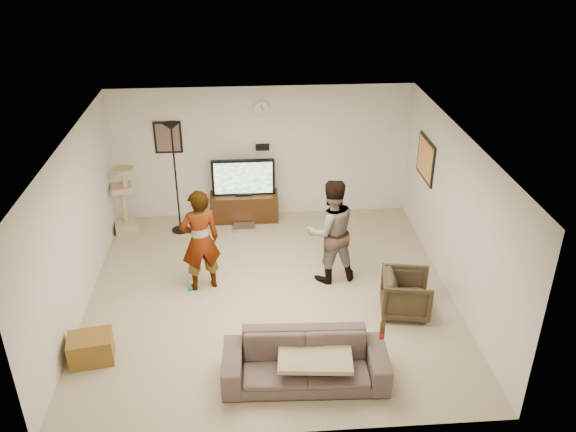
{
  "coord_description": "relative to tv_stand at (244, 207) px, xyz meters",
  "views": [
    {
      "loc": [
        -0.3,
        -7.55,
        5.25
      ],
      "look_at": [
        0.28,
        0.2,
        1.23
      ],
      "focal_mm": 36.99,
      "sensor_mm": 36.0,
      "label": 1
    }
  ],
  "objects": [
    {
      "name": "wall_left",
      "position": [
        -2.38,
        -2.5,
        0.99
      ],
      "size": [
        0.04,
        5.5,
        2.5
      ],
      "primitive_type": "cube",
      "color": "white",
      "rests_on": "floor"
    },
    {
      "name": "tv",
      "position": [
        0.0,
        0.0,
        0.61
      ],
      "size": [
        1.16,
        0.08,
        0.69
      ],
      "primitive_type": "cube",
      "color": "black",
      "rests_on": "tv_stand"
    },
    {
      "name": "cat_tree",
      "position": [
        -2.16,
        -0.31,
        0.37
      ],
      "size": [
        0.49,
        0.49,
        1.27
      ],
      "primitive_type": "cube",
      "rotation": [
        0.0,
        0.0,
        0.24
      ],
      "color": "tan",
      "rests_on": "floor"
    },
    {
      "name": "wall_front",
      "position": [
        0.37,
        -5.25,
        0.99
      ],
      "size": [
        5.5,
        0.04,
        2.5
      ],
      "primitive_type": "cube",
      "color": "white",
      "rests_on": "floor"
    },
    {
      "name": "side_table",
      "position": [
        -2.03,
        -3.84,
        -0.08
      ],
      "size": [
        0.62,
        0.51,
        0.37
      ],
      "primitive_type": "cube",
      "rotation": [
        0.0,
        0.0,
        0.17
      ],
      "color": "brown",
      "rests_on": "floor"
    },
    {
      "name": "wall_clock",
      "position": [
        0.37,
        0.22,
        1.84
      ],
      "size": [
        0.26,
        0.04,
        0.26
      ],
      "primitive_type": "cylinder",
      "rotation": [
        1.57,
        0.0,
        0.0
      ],
      "color": "white",
      "rests_on": "wall_back"
    },
    {
      "name": "throw_blanket",
      "position": [
        0.83,
        -4.41,
        0.14
      ],
      "size": [
        0.96,
        0.78,
        0.06
      ],
      "primitive_type": "cube",
      "rotation": [
        0.0,
        0.0,
        -0.09
      ],
      "color": "tan",
      "rests_on": "sofa"
    },
    {
      "name": "tv_stand",
      "position": [
        0.0,
        0.0,
        0.0
      ],
      "size": [
        1.26,
        0.45,
        0.53
      ],
      "primitive_type": "cube",
      "color": "black",
      "rests_on": "floor"
    },
    {
      "name": "floor_lamp",
      "position": [
        -1.18,
        -0.36,
        0.77
      ],
      "size": [
        0.32,
        0.32,
        2.06
      ],
      "primitive_type": "cylinder",
      "color": "black",
      "rests_on": "floor"
    },
    {
      "name": "toy_ball",
      "position": [
        -0.87,
        -2.33,
        -0.22
      ],
      "size": [
        0.08,
        0.08,
        0.08
      ],
      "primitive_type": "sphere",
      "color": "#009077",
      "rests_on": "floor"
    },
    {
      "name": "floor",
      "position": [
        0.37,
        -2.5,
        -0.27
      ],
      "size": [
        5.5,
        5.5,
        0.02
      ],
      "primitive_type": "cube",
      "color": "tan",
      "rests_on": "ground"
    },
    {
      "name": "wall_back",
      "position": [
        0.37,
        0.25,
        0.99
      ],
      "size": [
        5.5,
        0.04,
        2.5
      ],
      "primitive_type": "cube",
      "color": "white",
      "rests_on": "floor"
    },
    {
      "name": "person_right",
      "position": [
        1.33,
        -2.13,
        0.59
      ],
      "size": [
        0.94,
        0.8,
        1.7
      ],
      "primitive_type": "imported",
      "rotation": [
        0.0,
        0.0,
        3.35
      ],
      "color": "navy",
      "rests_on": "floor"
    },
    {
      "name": "sofa",
      "position": [
        0.71,
        -4.41,
        0.03
      ],
      "size": [
        2.07,
        0.88,
        0.59
      ],
      "primitive_type": "imported",
      "rotation": [
        0.0,
        0.0,
        -0.04
      ],
      "color": "#4C3E39",
      "rests_on": "floor"
    },
    {
      "name": "wall_speaker",
      "position": [
        0.37,
        0.19,
        1.12
      ],
      "size": [
        0.25,
        0.1,
        0.1
      ],
      "primitive_type": "cube",
      "color": "black",
      "rests_on": "wall_back"
    },
    {
      "name": "tv_screen",
      "position": [
        0.0,
        -0.04,
        0.61
      ],
      "size": [
        1.07,
        0.01,
        0.61
      ],
      "primitive_type": "cube",
      "color": "#E3EB4B",
      "rests_on": "tv"
    },
    {
      "name": "picture_right",
      "position": [
        3.1,
        -0.9,
        1.24
      ],
      "size": [
        0.03,
        0.78,
        0.62
      ],
      "primitive_type": "cube",
      "color": "#DE9046",
      "rests_on": "wall_right"
    },
    {
      "name": "armchair",
      "position": [
        2.31,
        -3.12,
        0.06
      ],
      "size": [
        0.81,
        0.79,
        0.64
      ],
      "primitive_type": "imported",
      "rotation": [
        0.0,
        0.0,
        1.39
      ],
      "color": "#342B1B",
      "rests_on": "floor"
    },
    {
      "name": "wall_right",
      "position": [
        3.12,
        -2.5,
        0.99
      ],
      "size": [
        0.04,
        5.5,
        2.5
      ],
      "primitive_type": "cube",
      "color": "white",
      "rests_on": "floor"
    },
    {
      "name": "console_box",
      "position": [
        -0.02,
        -0.4,
        -0.23
      ],
      "size": [
        0.4,
        0.3,
        0.07
      ],
      "primitive_type": "cube",
      "color": "silver",
      "rests_on": "floor"
    },
    {
      "name": "person_left",
      "position": [
        -0.67,
        -2.24,
        0.57
      ],
      "size": [
        0.69,
        0.55,
        1.66
      ],
      "primitive_type": "imported",
      "rotation": [
        0.0,
        0.0,
        3.42
      ],
      "color": "gray",
      "rests_on": "floor"
    },
    {
      "name": "ceiling",
      "position": [
        0.37,
        -2.5,
        2.25
      ],
      "size": [
        5.5,
        5.5,
        0.02
      ],
      "primitive_type": "cube",
      "color": "white",
      "rests_on": "wall_back"
    },
    {
      "name": "beer_bottle",
      "position": [
        1.65,
        -4.41,
        0.46
      ],
      "size": [
        0.06,
        0.06,
        0.25
      ],
      "primitive_type": "cylinder",
      "color": "#39250E",
      "rests_on": "sofa"
    },
    {
      "name": "picture_back",
      "position": [
        -1.33,
        0.23,
        1.34
      ],
      "size": [
        0.42,
        0.03,
        0.52
      ],
      "primitive_type": "cube",
      "color": "brown",
      "rests_on": "wall_back"
    }
  ]
}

